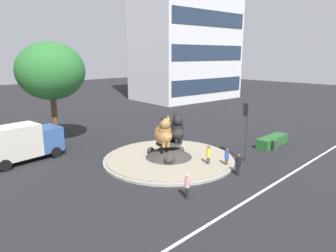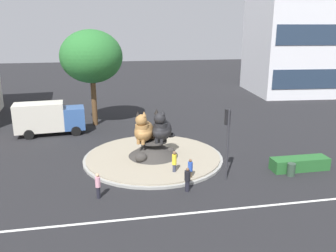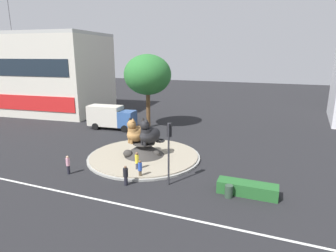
# 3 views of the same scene
# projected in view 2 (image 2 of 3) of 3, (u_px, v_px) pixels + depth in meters

# --- Properties ---
(ground_plane) EXTENTS (160.00, 160.00, 0.00)m
(ground_plane) POSITION_uv_depth(u_px,v_px,m) (153.00, 159.00, 27.12)
(ground_plane) COLOR black
(lane_centreline) EXTENTS (112.00, 0.20, 0.01)m
(lane_centreline) POSITION_uv_depth(u_px,v_px,m) (176.00, 215.00, 19.07)
(lane_centreline) COLOR silver
(lane_centreline) RESTS_ON ground
(roundabout_island) EXTENTS (10.83, 10.83, 1.53)m
(roundabout_island) POSITION_uv_depth(u_px,v_px,m) (153.00, 154.00, 26.99)
(roundabout_island) COLOR gray
(roundabout_island) RESTS_ON ground
(cat_statue_tabby) EXTENTS (2.44, 2.54, 2.49)m
(cat_statue_tabby) POSITION_uv_depth(u_px,v_px,m) (144.00, 130.00, 26.17)
(cat_statue_tabby) COLOR #9E703D
(cat_statue_tabby) RESTS_ON roundabout_island
(cat_statue_black) EXTENTS (2.34, 2.63, 2.59)m
(cat_statue_black) POSITION_uv_depth(u_px,v_px,m) (162.00, 129.00, 26.39)
(cat_statue_black) COLOR black
(cat_statue_black) RESTS_ON roundabout_island
(traffic_light_mast) EXTENTS (0.34, 0.46, 4.84)m
(traffic_light_mast) POSITION_uv_depth(u_px,v_px,m) (227.00, 131.00, 22.70)
(traffic_light_mast) COLOR #2D2D33
(traffic_light_mast) RESTS_ON ground
(clipped_hedge_strip) EXTENTS (4.19, 1.20, 0.90)m
(clipped_hedge_strip) POSITION_uv_depth(u_px,v_px,m) (300.00, 164.00, 24.97)
(clipped_hedge_strip) COLOR #235B28
(clipped_hedge_strip) RESTS_ON ground
(broadleaf_tree_behind_island) EXTENTS (6.23, 6.23, 9.76)m
(broadleaf_tree_behind_island) POSITION_uv_depth(u_px,v_px,m) (91.00, 57.00, 34.58)
(broadleaf_tree_behind_island) COLOR brown
(broadleaf_tree_behind_island) RESTS_ON ground
(pedestrian_blue_shirt) EXTENTS (0.32, 0.32, 1.58)m
(pedestrian_blue_shirt) POSITION_uv_depth(u_px,v_px,m) (190.00, 170.00, 22.97)
(pedestrian_blue_shirt) COLOR brown
(pedestrian_blue_shirt) RESTS_ON ground
(pedestrian_pink_shirt) EXTENTS (0.31, 0.31, 1.61)m
(pedestrian_pink_shirt) POSITION_uv_depth(u_px,v_px,m) (98.00, 185.00, 20.67)
(pedestrian_pink_shirt) COLOR black
(pedestrian_pink_shirt) RESTS_ON ground
(pedestrian_yellow_shirt) EXTENTS (0.32, 0.32, 1.79)m
(pedestrian_yellow_shirt) POSITION_uv_depth(u_px,v_px,m) (174.00, 162.00, 23.84)
(pedestrian_yellow_shirt) COLOR #33384C
(pedestrian_yellow_shirt) RESTS_ON ground
(pedestrian_black_shirt) EXTENTS (0.38, 0.38, 1.58)m
(pedestrian_black_shirt) POSITION_uv_depth(u_px,v_px,m) (187.00, 179.00, 21.58)
(pedestrian_black_shirt) COLOR black
(pedestrian_black_shirt) RESTS_ON ground
(delivery_box_truck) EXTENTS (6.53, 2.95, 3.10)m
(delivery_box_truck) POSITION_uv_depth(u_px,v_px,m) (48.00, 118.00, 32.82)
(delivery_box_truck) COLOR #335693
(delivery_box_truck) RESTS_ON ground
(litter_bin) EXTENTS (0.56, 0.56, 0.90)m
(litter_bin) POSITION_uv_depth(u_px,v_px,m) (291.00, 170.00, 23.95)
(litter_bin) COLOR #2D4233
(litter_bin) RESTS_ON ground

